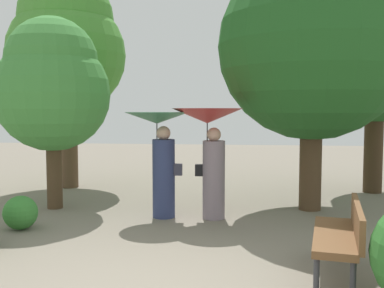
{
  "coord_description": "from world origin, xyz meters",
  "views": [
    {
      "loc": [
        0.98,
        -4.25,
        1.86
      ],
      "look_at": [
        0.0,
        3.83,
        1.25
      ],
      "focal_mm": 41.83,
      "sensor_mm": 36.0,
      "label": 1
    }
  ],
  "objects_px": {
    "tree_mid_left": "(52,84)",
    "tree_mid_right": "(377,44)",
    "person_left": "(160,145)",
    "person_right": "(210,138)",
    "tree_near_left": "(67,44)",
    "tree_near_right": "(313,31)",
    "park_bench": "(342,232)"
  },
  "relations": [
    {
      "from": "tree_near_left",
      "to": "tree_mid_left",
      "type": "xyz_separation_m",
      "value": [
        0.64,
        -2.27,
        -1.09
      ]
    },
    {
      "from": "person_left",
      "to": "person_right",
      "type": "bearing_deg",
      "value": -85.7
    },
    {
      "from": "tree_mid_right",
      "to": "person_left",
      "type": "bearing_deg",
      "value": -146.28
    },
    {
      "from": "person_left",
      "to": "tree_mid_right",
      "type": "bearing_deg",
      "value": -53.05
    },
    {
      "from": "tree_near_right",
      "to": "tree_mid_left",
      "type": "distance_m",
      "value": 4.92
    },
    {
      "from": "tree_near_left",
      "to": "tree_mid_right",
      "type": "distance_m",
      "value": 7.11
    },
    {
      "from": "tree_near_left",
      "to": "tree_near_right",
      "type": "xyz_separation_m",
      "value": [
        5.44,
        -1.81,
        -0.12
      ]
    },
    {
      "from": "person_right",
      "to": "tree_near_right",
      "type": "height_order",
      "value": "tree_near_right"
    },
    {
      "from": "tree_near_right",
      "to": "tree_mid_right",
      "type": "bearing_deg",
      "value": 50.09
    },
    {
      "from": "tree_mid_right",
      "to": "person_right",
      "type": "bearing_deg",
      "value": -140.42
    },
    {
      "from": "person_left",
      "to": "tree_mid_left",
      "type": "bearing_deg",
      "value": 81.32
    },
    {
      "from": "person_right",
      "to": "tree_mid_right",
      "type": "height_order",
      "value": "tree_mid_right"
    },
    {
      "from": "tree_near_right",
      "to": "tree_mid_left",
      "type": "height_order",
      "value": "tree_near_right"
    },
    {
      "from": "person_right",
      "to": "tree_mid_left",
      "type": "bearing_deg",
      "value": 84.97
    },
    {
      "from": "tree_mid_left",
      "to": "park_bench",
      "type": "bearing_deg",
      "value": -32.76
    },
    {
      "from": "park_bench",
      "to": "tree_mid_right",
      "type": "relative_size",
      "value": 0.31
    },
    {
      "from": "tree_near_left",
      "to": "tree_mid_left",
      "type": "relative_size",
      "value": 1.43
    },
    {
      "from": "person_right",
      "to": "park_bench",
      "type": "bearing_deg",
      "value": -143.53
    },
    {
      "from": "person_right",
      "to": "tree_mid_right",
      "type": "distance_m",
      "value": 4.92
    },
    {
      "from": "person_left",
      "to": "tree_near_left",
      "type": "relative_size",
      "value": 0.36
    },
    {
      "from": "tree_near_right",
      "to": "tree_mid_right",
      "type": "xyz_separation_m",
      "value": [
        1.66,
        1.99,
        0.03
      ]
    },
    {
      "from": "person_right",
      "to": "tree_near_right",
      "type": "bearing_deg",
      "value": -60.71
    },
    {
      "from": "person_right",
      "to": "tree_mid_left",
      "type": "distance_m",
      "value": 3.16
    },
    {
      "from": "tree_near_left",
      "to": "tree_mid_left",
      "type": "bearing_deg",
      "value": -74.26
    },
    {
      "from": "tree_mid_left",
      "to": "tree_mid_right",
      "type": "height_order",
      "value": "tree_mid_right"
    },
    {
      "from": "person_right",
      "to": "park_bench",
      "type": "height_order",
      "value": "person_right"
    },
    {
      "from": "tree_near_left",
      "to": "person_left",
      "type": "bearing_deg",
      "value": -44.48
    },
    {
      "from": "tree_mid_left",
      "to": "tree_mid_right",
      "type": "relative_size",
      "value": 0.71
    },
    {
      "from": "tree_mid_left",
      "to": "tree_mid_right",
      "type": "distance_m",
      "value": 6.98
    },
    {
      "from": "person_right",
      "to": "park_bench",
      "type": "xyz_separation_m",
      "value": [
        1.68,
        -2.57,
        -0.88
      ]
    },
    {
      "from": "person_right",
      "to": "tree_near_right",
      "type": "distance_m",
      "value": 2.79
    },
    {
      "from": "tree_near_right",
      "to": "tree_mid_right",
      "type": "distance_m",
      "value": 2.59
    }
  ]
}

